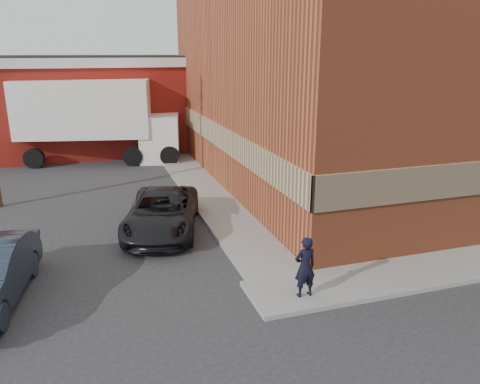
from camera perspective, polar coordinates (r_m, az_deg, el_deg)
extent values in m
plane|color=#28282B|center=(12.55, 2.20, -10.97)|extent=(90.00, 90.00, 0.00)
cube|color=#A7492B|center=(23.05, 14.94, 12.92)|extent=(14.00, 18.00, 9.00)
cube|color=tan|center=(20.44, -2.56, 6.81)|extent=(0.08, 18.16, 1.00)
cube|color=gray|center=(20.74, -4.77, 0.56)|extent=(1.80, 18.00, 0.12)
cube|color=maroon|center=(30.67, -22.10, 9.34)|extent=(16.00, 8.00, 5.00)
cube|color=silver|center=(30.49, -22.68, 14.46)|extent=(16.30, 8.30, 0.50)
cube|color=black|center=(30.49, -22.75, 15.02)|extent=(16.00, 8.00, 0.10)
imported|color=black|center=(11.46, 7.93, -9.04)|extent=(0.58, 0.40, 1.53)
imported|color=black|center=(15.88, -9.49, -2.44)|extent=(3.45, 5.26, 1.35)
cube|color=white|center=(26.58, -18.46, 9.64)|extent=(7.29, 4.13, 2.98)
cube|color=#1E7132|center=(25.29, -19.01, 8.22)|extent=(6.49, 1.42, 0.92)
cube|color=white|center=(26.22, -8.51, 6.56)|extent=(2.54, 2.89, 2.52)
cylinder|color=black|center=(26.53, -23.81, 3.78)|extent=(1.08, 0.55, 1.03)
cylinder|color=black|center=(28.67, -22.46, 4.82)|extent=(1.08, 0.55, 1.03)
cylinder|color=black|center=(25.42, -12.94, 4.28)|extent=(1.08, 0.55, 1.03)
cylinder|color=black|center=(27.64, -12.39, 5.30)|extent=(1.08, 0.55, 1.03)
cylinder|color=black|center=(25.24, -8.54, 4.44)|extent=(1.08, 0.55, 1.03)
cylinder|color=black|center=(27.48, -8.34, 5.45)|extent=(1.08, 0.55, 1.03)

